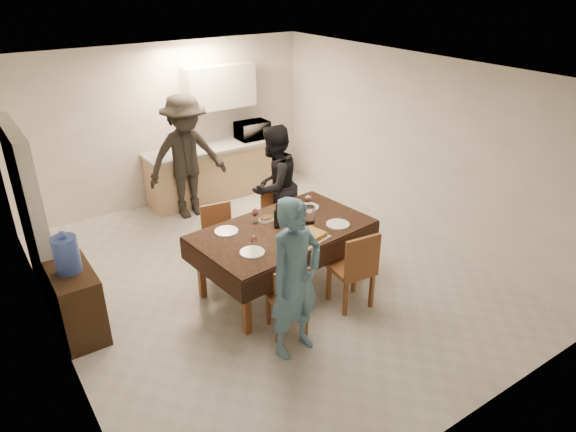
% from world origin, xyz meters
% --- Properties ---
extents(floor, '(5.00, 6.00, 0.02)m').
position_xyz_m(floor, '(0.00, 0.00, 0.00)').
color(floor, '#B9B9B4').
rests_on(floor, ground).
extents(ceiling, '(5.00, 6.00, 0.02)m').
position_xyz_m(ceiling, '(0.00, 0.00, 2.60)').
color(ceiling, white).
rests_on(ceiling, wall_back).
extents(wall_back, '(5.00, 0.02, 2.60)m').
position_xyz_m(wall_back, '(0.00, 3.00, 1.30)').
color(wall_back, white).
rests_on(wall_back, floor).
extents(wall_front, '(5.00, 0.02, 2.60)m').
position_xyz_m(wall_front, '(0.00, -3.00, 1.30)').
color(wall_front, white).
rests_on(wall_front, floor).
extents(wall_left, '(0.02, 6.00, 2.60)m').
position_xyz_m(wall_left, '(-2.50, 0.00, 1.30)').
color(wall_left, white).
rests_on(wall_left, floor).
extents(wall_right, '(0.02, 6.00, 2.60)m').
position_xyz_m(wall_right, '(2.50, 0.00, 1.30)').
color(wall_right, white).
rests_on(wall_right, floor).
extents(stub_partition, '(0.15, 1.40, 2.10)m').
position_xyz_m(stub_partition, '(-2.42, 1.20, 1.05)').
color(stub_partition, silver).
rests_on(stub_partition, floor).
extents(kitchen_base_cabinet, '(2.20, 0.60, 0.86)m').
position_xyz_m(kitchen_base_cabinet, '(0.60, 2.68, 0.43)').
color(kitchen_base_cabinet, tan).
rests_on(kitchen_base_cabinet, floor).
extents(kitchen_worktop, '(2.24, 0.64, 0.05)m').
position_xyz_m(kitchen_worktop, '(0.60, 2.68, 0.89)').
color(kitchen_worktop, '#A4A49F').
rests_on(kitchen_worktop, kitchen_base_cabinet).
extents(upper_cabinet, '(1.20, 0.34, 0.70)m').
position_xyz_m(upper_cabinet, '(0.90, 2.82, 1.85)').
color(upper_cabinet, silver).
rests_on(upper_cabinet, wall_back).
extents(dining_table, '(2.21, 1.44, 0.81)m').
position_xyz_m(dining_table, '(0.05, -0.33, 0.78)').
color(dining_table, black).
rests_on(dining_table, floor).
extents(chair_near_left, '(0.48, 0.49, 0.47)m').
position_xyz_m(chair_near_left, '(-0.40, -1.17, 0.53)').
color(chair_near_left, brown).
rests_on(chair_near_left, floor).
extents(chair_near_right, '(0.50, 0.50, 0.53)m').
position_xyz_m(chair_near_right, '(0.50, -1.18, 0.60)').
color(chair_near_right, brown).
rests_on(chair_near_right, floor).
extents(chair_far_left, '(0.46, 0.46, 0.48)m').
position_xyz_m(chair_far_left, '(-0.40, 0.33, 0.55)').
color(chair_far_left, brown).
rests_on(chair_far_left, floor).
extents(chair_far_right, '(0.43, 0.44, 0.47)m').
position_xyz_m(chair_far_right, '(0.50, 0.33, 0.53)').
color(chair_far_right, brown).
rests_on(chair_far_right, floor).
extents(console, '(0.42, 0.84, 0.78)m').
position_xyz_m(console, '(-2.28, 0.16, 0.39)').
color(console, '#322210').
rests_on(console, floor).
extents(water_jug, '(0.26, 0.26, 0.39)m').
position_xyz_m(water_jug, '(-2.28, 0.16, 0.98)').
color(water_jug, '#4361C9').
rests_on(water_jug, console).
extents(wine_bottle, '(0.08, 0.08, 0.31)m').
position_xyz_m(wine_bottle, '(0.00, -0.28, 0.97)').
color(wine_bottle, black).
rests_on(wine_bottle, dining_table).
extents(water_pitcher, '(0.14, 0.14, 0.21)m').
position_xyz_m(water_pitcher, '(0.40, -0.38, 0.92)').
color(water_pitcher, white).
rests_on(water_pitcher, dining_table).
extents(savoury_tart, '(0.51, 0.43, 0.06)m').
position_xyz_m(savoury_tart, '(0.15, -0.71, 0.84)').
color(savoury_tart, '#C18C38').
rests_on(savoury_tart, dining_table).
extents(salad_bowl, '(0.18, 0.18, 0.07)m').
position_xyz_m(salad_bowl, '(0.35, -0.15, 0.85)').
color(salad_bowl, white).
rests_on(salad_bowl, dining_table).
extents(mushroom_dish, '(0.20, 0.20, 0.03)m').
position_xyz_m(mushroom_dish, '(0.00, -0.05, 0.83)').
color(mushroom_dish, white).
rests_on(mushroom_dish, dining_table).
extents(wine_glass_a, '(0.08, 0.08, 0.18)m').
position_xyz_m(wine_glass_a, '(-0.50, -0.58, 0.91)').
color(wine_glass_a, white).
rests_on(wine_glass_a, dining_table).
extents(wine_glass_b, '(0.09, 0.09, 0.21)m').
position_xyz_m(wine_glass_b, '(0.60, -0.08, 0.92)').
color(wine_glass_b, white).
rests_on(wine_glass_b, dining_table).
extents(wine_glass_c, '(0.09, 0.09, 0.19)m').
position_xyz_m(wine_glass_c, '(-0.15, -0.03, 0.91)').
color(wine_glass_c, white).
rests_on(wine_glass_c, dining_table).
extents(plate_near_left, '(0.27, 0.27, 0.02)m').
position_xyz_m(plate_near_left, '(-0.55, -0.63, 0.82)').
color(plate_near_left, white).
rests_on(plate_near_left, dining_table).
extents(plate_near_right, '(0.28, 0.28, 0.02)m').
position_xyz_m(plate_near_right, '(0.65, -0.63, 0.82)').
color(plate_near_right, white).
rests_on(plate_near_right, dining_table).
extents(plate_far_left, '(0.28, 0.28, 0.02)m').
position_xyz_m(plate_far_left, '(-0.55, -0.03, 0.82)').
color(plate_far_left, white).
rests_on(plate_far_left, dining_table).
extents(plate_far_right, '(0.27, 0.27, 0.02)m').
position_xyz_m(plate_far_right, '(0.65, -0.03, 0.82)').
color(plate_far_right, white).
rests_on(plate_far_right, dining_table).
extents(microwave, '(0.55, 0.37, 0.30)m').
position_xyz_m(microwave, '(1.42, 2.68, 1.06)').
color(microwave, silver).
rests_on(microwave, kitchen_worktop).
extents(person_near, '(0.68, 0.49, 1.72)m').
position_xyz_m(person_near, '(-0.50, -1.38, 0.86)').
color(person_near, teal).
rests_on(person_near, floor).
extents(person_far, '(1.02, 0.92, 1.74)m').
position_xyz_m(person_far, '(0.60, 0.72, 0.87)').
color(person_far, black).
rests_on(person_far, floor).
extents(person_kitchen, '(1.27, 0.73, 1.96)m').
position_xyz_m(person_kitchen, '(-0.03, 2.23, 0.98)').
color(person_kitchen, black).
rests_on(person_kitchen, floor).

